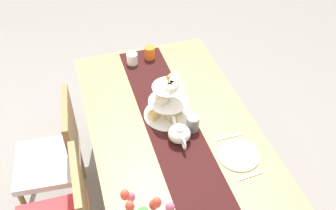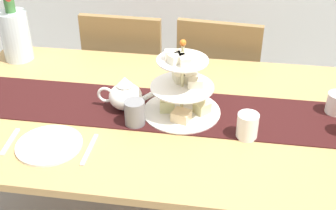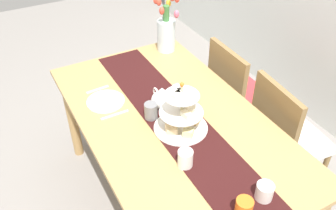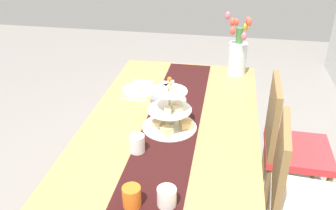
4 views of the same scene
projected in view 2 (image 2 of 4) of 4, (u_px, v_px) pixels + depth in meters
The scene contains 12 objects.
dining_table at pixel (157, 132), 1.78m from camera, with size 1.71×0.98×0.77m.
chair_left at pixel (129, 78), 2.51m from camera, with size 0.43×0.43×0.91m.
chair_right at pixel (219, 84), 2.44m from camera, with size 0.46×0.46×0.91m.
table_runner at pixel (157, 109), 1.73m from camera, with size 1.66×0.31×0.00m, color black.
tiered_cake_stand at pixel (182, 92), 1.67m from camera, with size 0.30×0.30×0.30m.
teapot at pixel (125, 95), 1.71m from camera, with size 0.24×0.13×0.14m.
tulip_vase at pixel (14, 28), 2.03m from camera, with size 0.23×0.18×0.44m.
dinner_plate_left at pixel (49, 145), 1.54m from camera, with size 0.23×0.23×0.01m, color white.
fork_left at pixel (10, 142), 1.56m from camera, with size 0.02×0.15×0.01m, color silver.
knife_left at pixel (90, 149), 1.52m from camera, with size 0.01×0.17×0.01m, color silver.
mug_grey at pixel (135, 113), 1.62m from camera, with size 0.08×0.08×0.10m, color slate.
mug_white_text at pixel (247, 126), 1.56m from camera, with size 0.08×0.08×0.10m, color white.
Camera 2 is at (0.26, -1.42, 1.71)m, focal length 47.28 mm.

